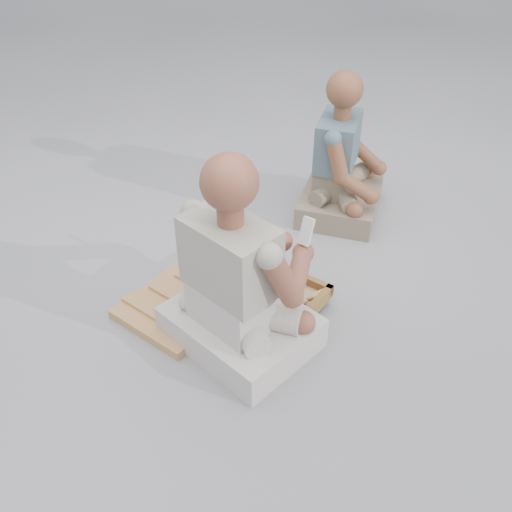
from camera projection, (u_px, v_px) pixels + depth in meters
ground at (274, 323)px, 2.53m from camera, size 60.00×60.00×0.00m
carved_panel at (193, 296)px, 2.65m from camera, size 0.73×0.58×0.04m
tool_tray at (267, 306)px, 2.53m from camera, size 0.59×0.52×0.06m
chisel_0 at (260, 305)px, 2.50m from camera, size 0.12×0.20×0.02m
chisel_1 at (277, 330)px, 2.38m from camera, size 0.07×0.22×0.02m
chisel_2 at (306, 298)px, 2.55m from camera, size 0.21×0.11×0.02m
chisel_3 at (265, 303)px, 2.51m from camera, size 0.15×0.19×0.02m
chisel_4 at (279, 299)px, 2.55m from camera, size 0.11×0.21×0.02m
chisel_5 at (260, 298)px, 2.55m from camera, size 0.22×0.08×0.02m
chisel_6 at (315, 295)px, 2.56m from camera, size 0.22×0.03×0.02m
chisel_7 at (259, 300)px, 2.53m from camera, size 0.22×0.05×0.02m
chisel_8 at (292, 297)px, 2.55m from camera, size 0.22×0.02×0.02m
chisel_9 at (287, 288)px, 2.61m from camera, size 0.19×0.14×0.02m
chisel_10 at (296, 305)px, 2.50m from camera, size 0.22×0.03×0.02m
wood_chip_0 at (279, 369)px, 2.32m from camera, size 0.02×0.02×0.00m
wood_chip_1 at (237, 349)px, 2.41m from camera, size 0.02×0.02×0.00m
wood_chip_2 at (252, 278)px, 2.78m from camera, size 0.02×0.02×0.00m
wood_chip_3 at (169, 307)px, 2.62m from camera, size 0.02×0.02×0.00m
wood_chip_4 at (259, 257)px, 2.92m from camera, size 0.02×0.02×0.00m
wood_chip_5 at (234, 363)px, 2.34m from camera, size 0.02×0.02×0.00m
wood_chip_6 at (273, 327)px, 2.51m from camera, size 0.02×0.02×0.00m
wood_chip_7 at (221, 274)px, 2.81m from camera, size 0.02×0.02×0.00m
craftsman at (239, 286)px, 2.27m from camera, size 0.64×0.63×0.90m
companion at (341, 169)px, 3.10m from camera, size 0.66×0.63×0.81m
mobile_phone at (306, 231)px, 2.34m from camera, size 0.07×0.06×0.12m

